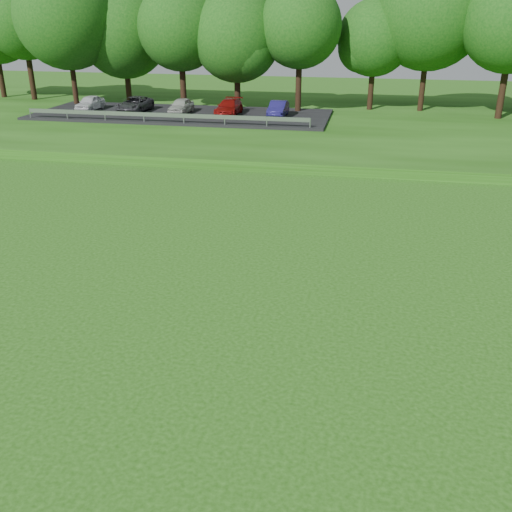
# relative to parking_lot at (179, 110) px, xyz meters

# --- Properties ---
(berm) EXTENTS (130.00, 30.00, 0.60)m
(berm) POSITION_rel_parking_lot_xyz_m (24.15, 1.19, -0.73)
(berm) COLOR #1C480E
(berm) RESTS_ON ground
(treeline) EXTENTS (104.00, 7.00, 15.00)m
(treeline) POSITION_rel_parking_lot_xyz_m (24.15, 5.19, 7.07)
(treeline) COLOR #104610
(treeline) RESTS_ON berm
(parking_lot) EXTENTS (24.00, 9.00, 1.38)m
(parking_lot) POSITION_rel_parking_lot_xyz_m (0.00, 0.00, 0.00)
(parking_lot) COLOR black
(parking_lot) RESTS_ON berm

